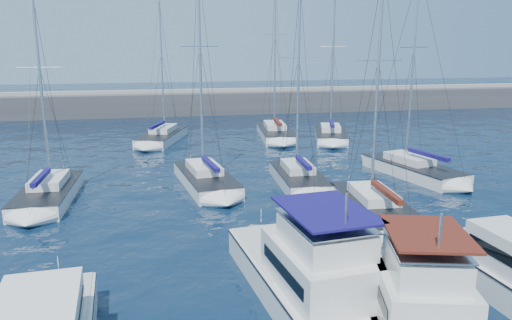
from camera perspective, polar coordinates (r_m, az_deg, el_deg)
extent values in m
plane|color=black|center=(23.48, 8.54, -12.11)|extent=(220.00, 220.00, 0.00)
cube|color=#424244|center=(72.86, -5.10, 6.19)|extent=(160.00, 6.00, 4.00)
cube|color=gray|center=(72.62, -5.14, 7.91)|extent=(160.00, 1.20, 0.50)
cube|color=white|center=(16.79, -23.56, -16.46)|extent=(2.63, 3.60, 1.60)
cube|color=black|center=(16.75, -23.59, -16.23)|extent=(2.62, 2.92, 0.45)
cube|color=silver|center=(20.66, 5.79, -14.52)|extent=(4.84, 10.97, 1.60)
cube|color=#262628|center=(20.32, 5.84, -12.65)|extent=(4.91, 10.98, 0.08)
cube|color=silver|center=(18.90, 7.50, -11.94)|extent=(3.63, 5.25, 1.60)
cube|color=black|center=(18.86, 7.50, -11.72)|extent=(3.58, 4.28, 0.45)
cube|color=silver|center=(18.23, 7.88, -8.64)|extent=(2.85, 3.71, 0.90)
cube|color=#150F59|center=(17.88, 7.98, -5.66)|extent=(3.21, 4.23, 0.08)
cube|color=#262628|center=(18.88, 17.30, -15.39)|extent=(5.24, 8.92, 0.08)
cube|color=silver|center=(17.61, 18.28, -14.53)|extent=(3.59, 4.43, 1.60)
cube|color=black|center=(17.58, 18.30, -14.30)|extent=(3.44, 3.70, 0.45)
cube|color=silver|center=(16.90, 18.77, -11.08)|extent=(2.77, 3.17, 0.90)
cube|color=#541B10|center=(16.53, 19.03, -7.92)|extent=(3.13, 3.61, 0.08)
cube|color=silver|center=(23.75, 25.46, -11.97)|extent=(2.86, 6.98, 1.60)
cube|color=#262628|center=(23.46, 25.65, -10.30)|extent=(2.91, 6.99, 0.08)
cube|color=silver|center=(22.58, 27.23, -9.06)|extent=(2.25, 3.30, 1.60)
cube|color=black|center=(22.55, 27.25, -8.87)|extent=(2.25, 2.67, 0.45)
cube|color=white|center=(34.97, -22.62, -3.87)|extent=(3.21, 8.44, 1.30)
cube|color=#262628|center=(34.80, -22.71, -2.88)|extent=(3.27, 8.44, 0.06)
cube|color=white|center=(35.21, -22.57, -2.14)|extent=(2.04, 3.71, 0.55)
cylinder|color=silver|center=(34.50, -23.36, 7.74)|extent=(0.18, 0.18, 11.71)
cylinder|color=silver|center=(33.40, -23.31, -2.04)|extent=(0.23, 4.18, 0.12)
cube|color=#150F59|center=(33.27, -23.38, -1.83)|extent=(0.45, 3.77, 0.28)
cube|color=white|center=(35.74, -5.73, -2.52)|extent=(4.23, 9.00, 1.30)
cube|color=#262628|center=(35.57, -5.75, -1.55)|extent=(4.29, 9.00, 0.06)
cube|color=white|center=(36.00, -5.97, -0.84)|extent=(2.48, 4.03, 0.55)
cylinder|color=silver|center=(35.26, -6.38, 10.55)|extent=(0.18, 0.18, 13.82)
cylinder|color=silver|center=(34.13, -5.27, -0.66)|extent=(0.75, 4.30, 0.12)
cube|color=#150F59|center=(34.00, -5.23, -0.46)|extent=(0.92, 3.90, 0.28)
cube|color=silver|center=(35.97, 4.91, -2.40)|extent=(3.17, 7.59, 1.30)
cube|color=#262628|center=(35.80, 4.93, -1.43)|extent=(3.23, 7.59, 0.06)
cube|color=silver|center=(36.16, 4.77, -0.75)|extent=(2.00, 3.34, 0.55)
cylinder|color=silver|center=(35.42, 4.86, 9.60)|extent=(0.18, 0.18, 12.59)
cylinder|color=silver|center=(34.53, 5.40, -0.50)|extent=(0.26, 3.75, 0.12)
cube|color=#150F59|center=(34.40, 5.45, -0.30)|extent=(0.47, 3.38, 0.28)
cube|color=white|center=(30.25, 13.52, -5.81)|extent=(3.62, 8.87, 1.30)
cube|color=#262628|center=(30.05, 13.59, -4.67)|extent=(3.69, 8.88, 0.06)
cube|color=white|center=(30.44, 13.26, -3.79)|extent=(2.24, 3.92, 0.55)
cylinder|color=silver|center=(29.53, 13.71, 8.57)|extent=(0.18, 0.18, 12.63)
cylinder|color=silver|center=(28.64, 14.60, -3.81)|extent=(0.38, 4.35, 0.12)
cube|color=#541B10|center=(28.51, 14.69, -3.58)|extent=(0.59, 3.93, 0.28)
cube|color=silver|center=(40.13, 17.54, -1.32)|extent=(5.07, 9.19, 1.30)
cube|color=#262628|center=(39.98, 17.60, -0.44)|extent=(5.13, 9.20, 0.06)
cube|color=silver|center=(40.30, 17.11, 0.16)|extent=(2.84, 4.18, 0.55)
cylinder|color=silver|center=(39.61, 17.49, 10.22)|extent=(0.18, 0.18, 13.67)
cylinder|color=silver|center=(38.87, 18.99, 0.39)|extent=(1.20, 4.25, 0.12)
cube|color=#150F59|center=(38.77, 19.11, 0.57)|extent=(1.31, 3.89, 0.28)
cube|color=silver|center=(52.36, -10.66, 2.41)|extent=(5.61, 9.39, 1.30)
cube|color=#262628|center=(52.24, -10.69, 3.09)|extent=(5.67, 9.41, 0.06)
cube|color=silver|center=(52.71, -10.52, 3.54)|extent=(3.06, 4.31, 0.55)
cylinder|color=silver|center=(52.34, -10.72, 10.61)|extent=(0.18, 0.18, 12.57)
cylinder|color=silver|center=(50.85, -11.19, 3.78)|extent=(1.49, 4.27, 0.12)
cube|color=#150F59|center=(50.73, -11.23, 3.93)|extent=(1.57, 3.92, 0.28)
cube|color=white|center=(53.62, 2.23, 2.89)|extent=(3.96, 9.57, 1.30)
cube|color=#262628|center=(53.51, 2.24, 3.55)|extent=(4.02, 9.58, 0.06)
cube|color=white|center=(54.03, 2.16, 3.99)|extent=(2.39, 4.25, 0.55)
cylinder|color=silver|center=(53.66, 2.18, 12.49)|extent=(0.18, 0.18, 15.57)
cylinder|color=silver|center=(52.00, 2.45, 4.24)|extent=(0.56, 4.65, 0.12)
cube|color=#541B10|center=(51.88, 2.47, 4.38)|extent=(0.74, 4.21, 0.28)
cube|color=white|center=(52.69, 8.52, 2.56)|extent=(5.00, 8.25, 1.30)
cube|color=#262628|center=(52.58, 8.54, 3.24)|extent=(5.06, 8.27, 0.06)
cube|color=white|center=(53.00, 8.52, 3.67)|extent=(2.80, 3.78, 0.55)
cylinder|color=silver|center=(52.59, 8.77, 11.23)|extent=(0.18, 0.18, 13.53)
cylinder|color=silver|center=(51.29, 8.65, 3.97)|extent=(1.17, 3.75, 0.12)
cube|color=#150F59|center=(51.17, 8.66, 4.12)|extent=(1.29, 3.44, 0.28)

